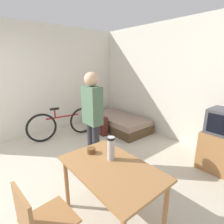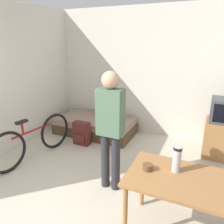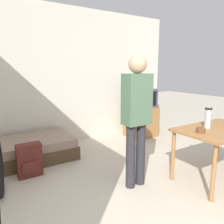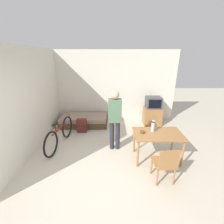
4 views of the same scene
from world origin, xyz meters
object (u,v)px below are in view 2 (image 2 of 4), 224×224
backpack (82,133)px  tv (224,131)px  person_standing (110,124)px  daybed (95,126)px  dining_table (185,187)px  thermos_flask (177,158)px  bicycle (33,140)px  mate_bowl (148,167)px

backpack → tv: bearing=14.2°
person_standing → tv: bearing=48.5°
daybed → dining_table: (2.17, -2.06, 0.45)m
thermos_flask → person_standing: bearing=158.5°
bicycle → backpack: size_ratio=3.58×
backpack → bicycle: bearing=-119.3°
tv → bicycle: 3.37m
mate_bowl → backpack: size_ratio=0.22×
thermos_flask → backpack: bearing=146.3°
daybed → bicycle: 1.51m
tv → person_standing: bearing=-131.5°
daybed → dining_table: bearing=-43.5°
dining_table → bicycle: bicycle is taller
bicycle → mate_bowl: mate_bowl is taller
daybed → thermos_flask: 2.93m
tv → mate_bowl: (-0.80, -2.10, 0.25)m
person_standing → thermos_flask: size_ratio=5.95×
dining_table → mate_bowl: size_ratio=10.83×
dining_table → tv: bearing=78.7°
daybed → bicycle: (-0.44, -1.44, 0.18)m
bicycle → daybed: bearing=73.0°
bicycle → backpack: 0.96m
thermos_flask → backpack: 2.52m
person_standing → mate_bowl: 0.82m
tv → dining_table: bearing=-101.3°
thermos_flask → mate_bowl: (-0.27, -0.09, -0.12)m
dining_table → person_standing: bearing=156.2°
bicycle → person_standing: size_ratio=1.02×
tv → backpack: (-2.56, -0.65, -0.27)m
tv → dining_table: (-0.42, -2.10, 0.13)m
dining_table → thermos_flask: bearing=140.4°
dining_table → thermos_flask: (-0.11, 0.09, 0.25)m
thermos_flask → mate_bowl: bearing=-160.8°
tv → bicycle: (-3.02, -1.48, -0.15)m
dining_table → bicycle: 2.69m
mate_bowl → tv: bearing=69.0°
tv → thermos_flask: size_ratio=3.84×
daybed → mate_bowl: bearing=-49.1°
bicycle → dining_table: bearing=-13.4°
backpack → thermos_flask: bearing=-33.7°
person_standing → daybed: bearing=125.3°
tv → backpack: bearing=-165.8°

